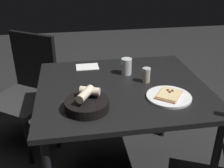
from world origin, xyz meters
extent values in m
cube|color=black|center=(0.00, 0.00, 0.72)|extent=(1.04, 0.91, 0.03)
cylinder|color=black|center=(-0.46, 0.40, 0.35)|extent=(0.04, 0.04, 0.71)
cylinder|color=black|center=(0.46, 0.40, 0.35)|extent=(0.04, 0.04, 0.71)
cylinder|color=white|center=(0.23, -0.19, 0.74)|extent=(0.26, 0.26, 0.01)
cube|color=tan|center=(0.23, -0.19, 0.76)|extent=(0.19, 0.20, 0.01)
cube|color=#EECF8D|center=(0.23, -0.19, 0.76)|extent=(0.18, 0.18, 0.01)
sphere|color=brown|center=(0.26, -0.17, 0.77)|extent=(0.02, 0.02, 0.02)
sphere|color=brown|center=(0.24, -0.18, 0.77)|extent=(0.02, 0.02, 0.02)
sphere|color=brown|center=(0.24, -0.16, 0.77)|extent=(0.02, 0.02, 0.02)
cylinder|color=black|center=(-0.24, -0.24, 0.76)|extent=(0.23, 0.23, 0.05)
cylinder|color=beige|center=(-0.24, -0.24, 0.83)|extent=(0.10, 0.13, 0.04)
cylinder|color=beige|center=(-0.24, -0.24, 0.82)|extent=(0.10, 0.14, 0.04)
cylinder|color=beige|center=(-0.22, -0.21, 0.83)|extent=(0.11, 0.08, 0.04)
cylinder|color=red|center=(-0.18, -0.25, 0.76)|extent=(0.06, 0.06, 0.03)
cylinder|color=silver|center=(0.06, 0.17, 0.79)|extent=(0.07, 0.07, 0.11)
cylinder|color=#B6741E|center=(0.06, 0.17, 0.76)|extent=(0.06, 0.06, 0.04)
cylinder|color=#BFB299|center=(0.16, 0.03, 0.78)|extent=(0.05, 0.05, 0.08)
cylinder|color=maroon|center=(0.16, 0.03, 0.76)|extent=(0.04, 0.04, 0.04)
cylinder|color=#B7B7BC|center=(0.16, 0.03, 0.82)|extent=(0.05, 0.05, 0.01)
cube|color=white|center=(-0.19, 0.33, 0.74)|extent=(0.16, 0.12, 0.00)
cylinder|color=black|center=(0.69, -0.11, 0.20)|extent=(0.03, 0.03, 0.39)
cube|color=#292929|center=(-0.71, 0.49, 0.42)|extent=(0.61, 0.61, 0.04)
cube|color=black|center=(-0.60, 0.66, 0.68)|extent=(0.36, 0.27, 0.47)
cylinder|color=black|center=(-0.66, 0.23, 0.20)|extent=(0.03, 0.03, 0.40)
cylinder|color=black|center=(-0.76, 0.76, 0.20)|extent=(0.03, 0.03, 0.40)
cylinder|color=black|center=(-0.45, 0.54, 0.20)|extent=(0.03, 0.03, 0.40)
camera|label=1|loc=(-0.30, -1.43, 1.48)|focal=42.51mm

